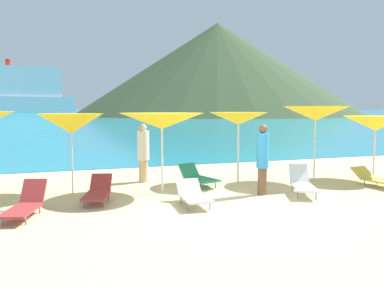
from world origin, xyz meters
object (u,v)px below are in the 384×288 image
Objects in this scene: umbrella_4 at (316,113)px; umbrella_5 at (375,123)px; umbrella_1 at (71,124)px; cruise_ship at (23,92)px; lounge_chair_1 at (25,204)px; umbrella_3 at (239,119)px; umbrella_2 at (162,121)px; lounge_chair_3 at (302,183)px; lounge_chair_6 at (377,179)px; lounge_chair_0 at (198,177)px; beachgoer_0 at (263,157)px; lounge_chair_2 at (193,195)px; lounge_chair_4 at (98,191)px; beachgoer_1 at (143,152)px.

umbrella_5 is (2.10, -0.28, -0.33)m from umbrella_4.
cruise_ship is at bearing 94.49° from umbrella_1.
umbrella_3 is at bearing 34.67° from lounge_chair_1.
umbrella_3 is at bearing 166.33° from umbrella_4.
umbrella_2 is 0.05× the size of cruise_ship.
lounge_chair_6 is at bearing 27.50° from lounge_chair_3.
cruise_ship is (-18.54, 191.06, 9.27)m from lounge_chair_0.
umbrella_5 reaches higher than lounge_chair_1.
lounge_chair_6 is at bearing -36.07° from lounge_chair_0.
umbrella_2 is 1.28× the size of beachgoer_0.
beachgoer_0 is at bearing -168.57° from umbrella_5.
lounge_chair_1 is at bearing -116.83° from umbrella_1.
lounge_chair_1 is at bearing -179.83° from lounge_chair_2.
umbrella_2 is 2.85m from beachgoer_0.
lounge_chair_3 is at bearing 15.30° from lounge_chair_1.
lounge_chair_0 is (-3.75, 0.42, -1.85)m from umbrella_4.
cruise_ship reaches higher than beachgoer_0.
umbrella_3 is (2.62, 0.74, 0.02)m from umbrella_2.
umbrella_2 reaches higher than umbrella_3.
umbrella_1 is at bearing 175.11° from umbrella_4.
umbrella_4 reaches higher than lounge_chair_4.
umbrella_3 is 1.38× the size of lounge_chair_6.
umbrella_4 is 1.30× the size of beachgoer_1.
lounge_chair_2 is 0.88× the size of lounge_chair_3.
lounge_chair_1 is 4.48m from beachgoer_1.
umbrella_4 is at bearing 69.10° from lounge_chair_3.
umbrella_4 is 7.03m from lounge_chair_4.
umbrella_2 is at bearing -93.55° from cruise_ship.
umbrella_4 is at bearing -13.67° from umbrella_3.
umbrella_4 is at bearing 25.77° from lounge_chair_1.
umbrella_4 is at bearing -114.40° from beachgoer_0.
lounge_chair_3 is (3.15, 0.17, 0.05)m from lounge_chair_2.
umbrella_4 reaches higher than beachgoer_0.
lounge_chair_0 is 0.90× the size of lounge_chair_3.
umbrella_1 is 1.15× the size of beachgoer_0.
umbrella_2 reaches higher than beachgoer_1.
beachgoer_0 is (2.11, 0.48, 0.75)m from lounge_chair_2.
umbrella_1 is 191.60m from cruise_ship.
lounge_chair_3 is at bearing 7.06° from lounge_chair_2.
lounge_chair_4 is at bearing -166.57° from lounge_chair_3.
lounge_chair_6 is at bearing 7.57° from lounge_chair_2.
lounge_chair_2 is (-0.88, -2.11, -0.03)m from lounge_chair_0.
cruise_ship reaches higher than umbrella_1.
beachgoer_0 reaches higher than lounge_chair_4.
beachgoer_1 is at bearing 59.54° from lounge_chair_1.
umbrella_2 is at bearing 29.42° from lounge_chair_4.
umbrella_1 is 7.33m from umbrella_4.
lounge_chair_0 is 0.89× the size of lounge_chair_1.
umbrella_1 is 3.89m from lounge_chair_2.
umbrella_3 is (4.92, -0.05, 0.09)m from umbrella_1.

